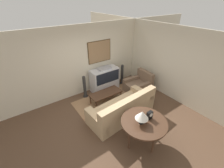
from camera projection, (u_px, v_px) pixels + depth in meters
The scene contains 13 objects.
ground_plane at pixel (114, 120), 4.89m from camera, with size 12.00×12.00×0.00m, color brown.
wall_back at pixel (82, 61), 5.70m from camera, with size 12.00×0.10×2.70m.
wall_right at pixel (172, 64), 5.52m from camera, with size 0.06×12.00×2.70m.
area_rug at pixel (109, 101), 5.76m from camera, with size 2.52×1.53×0.01m.
tv at pixel (105, 79), 6.27m from camera, with size 1.19×0.53×1.05m.
couch at pixel (123, 109), 4.89m from camera, with size 2.30×1.08×0.91m.
armchair at pixel (138, 86), 6.26m from camera, with size 1.01×0.90×0.84m.
coffee_table at pixel (106, 94), 5.59m from camera, with size 1.20×0.53×0.40m.
console_table at pixel (144, 123), 3.79m from camera, with size 1.17×1.17×0.79m.
table_lamp at pixel (142, 115), 3.57m from camera, with size 0.33×0.33×0.37m.
mantel_clock at pixel (150, 115), 3.79m from camera, with size 0.15×0.10×0.22m.
speaker_tower_left at pixel (85, 87), 5.84m from camera, with size 0.20×0.20×0.90m.
speaker_tower_right at pixel (122, 75), 6.77m from camera, with size 0.20×0.20×0.90m.
Camera 1 is at (-2.15, -2.90, 3.50)m, focal length 24.00 mm.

